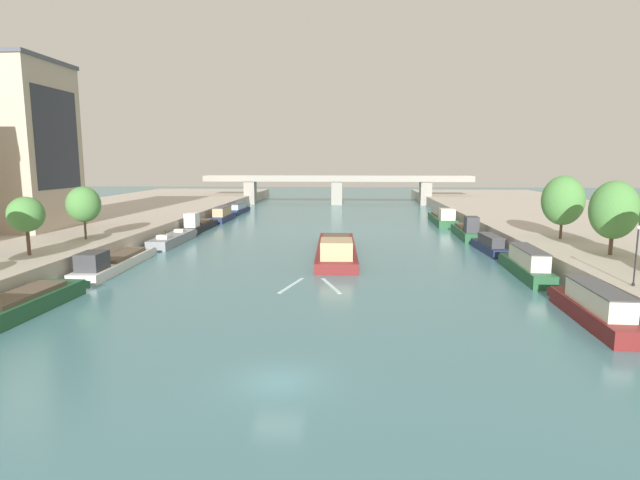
# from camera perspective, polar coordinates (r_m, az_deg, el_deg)

# --- Properties ---
(ground_plane) EXTENTS (400.00, 400.00, 0.00)m
(ground_plane) POSITION_cam_1_polar(r_m,az_deg,el_deg) (27.56, -4.67, -15.46)
(ground_plane) COLOR teal
(quay_left) EXTENTS (36.00, 170.00, 2.34)m
(quay_left) POSITION_cam_1_polar(r_m,az_deg,el_deg) (91.99, -25.51, 1.61)
(quay_left) COLOR #B7AD9E
(quay_left) RESTS_ON ground
(quay_right) EXTENTS (36.00, 170.00, 2.34)m
(quay_right) POSITION_cam_1_polar(r_m,az_deg,el_deg) (88.67, 28.23, 1.18)
(quay_right) COLOR #B7AD9E
(quay_right) RESTS_ON ground
(barge_midriver) EXTENTS (5.20, 23.33, 3.03)m
(barge_midriver) POSITION_cam_1_polar(r_m,az_deg,el_deg) (60.99, 1.84, -1.03)
(barge_midriver) COLOR maroon
(barge_midriver) RESTS_ON ground
(wake_behind_barge) EXTENTS (5.60, 5.97, 0.03)m
(wake_behind_barge) POSITION_cam_1_polar(r_m,az_deg,el_deg) (47.12, -0.99, -5.07)
(wake_behind_barge) COLOR silver
(wake_behind_barge) RESTS_ON ground
(moored_boat_left_upstream) EXTENTS (3.66, 15.81, 3.36)m
(moored_boat_left_upstream) POSITION_cam_1_polar(r_m,az_deg,el_deg) (42.96, -31.77, -6.43)
(moored_boat_left_upstream) COLOR #235633
(moored_boat_left_upstream) RESTS_ON ground
(moored_boat_left_far) EXTENTS (3.51, 16.76, 2.68)m
(moored_boat_left_far) POSITION_cam_1_polar(r_m,az_deg,el_deg) (58.02, -21.98, -2.28)
(moored_boat_left_far) COLOR silver
(moored_boat_left_far) RESTS_ON ground
(moored_boat_left_near) EXTENTS (2.70, 13.87, 2.34)m
(moored_boat_left_near) POSITION_cam_1_polar(r_m,az_deg,el_deg) (73.70, -16.01, 0.14)
(moored_boat_left_near) COLOR gray
(moored_boat_left_near) RESTS_ON ground
(moored_boat_left_lone) EXTENTS (2.57, 13.02, 3.23)m
(moored_boat_left_lone) POSITION_cam_1_polar(r_m,az_deg,el_deg) (86.25, -13.31, 1.65)
(moored_boat_left_lone) COLOR black
(moored_boat_left_lone) RESTS_ON ground
(moored_boat_left_second) EXTENTS (2.50, 12.26, 2.79)m
(moored_boat_left_second) POSITION_cam_1_polar(r_m,az_deg,el_deg) (99.21, -10.76, 2.77)
(moored_boat_left_second) COLOR #1E284C
(moored_boat_left_second) RESTS_ON ground
(moored_boat_left_gap_after) EXTENTS (2.50, 12.27, 2.25)m
(moored_boat_left_gap_after) POSITION_cam_1_polar(r_m,az_deg,el_deg) (113.33, -8.99, 3.44)
(moored_boat_left_gap_after) COLOR #1E284C
(moored_boat_left_gap_after) RESTS_ON ground
(moored_boat_right_upstream) EXTENTS (2.71, 12.38, 2.74)m
(moored_boat_right_upstream) POSITION_cam_1_polar(r_m,az_deg,el_deg) (41.08, 28.23, -6.60)
(moored_boat_right_upstream) COLOR maroon
(moored_boat_right_upstream) RESTS_ON ground
(moored_boat_right_end) EXTENTS (2.65, 12.97, 2.91)m
(moored_boat_right_end) POSITION_cam_1_polar(r_m,az_deg,el_deg) (54.54, 21.98, -2.52)
(moored_boat_right_end) COLOR #235633
(moored_boat_right_end) RESTS_ON ground
(moored_boat_right_downstream) EXTENTS (2.22, 10.47, 2.23)m
(moored_boat_right_downstream) POSITION_cam_1_polar(r_m,az_deg,el_deg) (67.39, 18.32, -0.51)
(moored_boat_right_downstream) COLOR #1E284C
(moored_boat_right_downstream) RESTS_ON ground
(moored_boat_right_gap_after) EXTENTS (2.78, 13.33, 3.56)m
(moored_boat_right_gap_after) POSITION_cam_1_polar(r_m,az_deg,el_deg) (79.04, 15.95, 1.00)
(moored_boat_right_gap_after) COLOR #235633
(moored_boat_right_gap_after) RESTS_ON ground
(moored_boat_right_second) EXTENTS (3.67, 16.51, 3.18)m
(moored_boat_right_second) POSITION_cam_1_polar(r_m,az_deg,el_deg) (95.59, 13.47, 2.35)
(moored_boat_right_second) COLOR #235633
(moored_boat_right_second) RESTS_ON ground
(tree_left_far) EXTENTS (3.33, 3.33, 5.62)m
(tree_left_far) POSITION_cam_1_polar(r_m,az_deg,el_deg) (56.16, -29.90, 2.47)
(tree_left_far) COLOR brown
(tree_left_far) RESTS_ON quay_left
(tree_left_by_lamp) EXTENTS (3.78, 3.78, 6.09)m
(tree_left_by_lamp) POSITION_cam_1_polar(r_m,az_deg,el_deg) (64.73, -24.82, 3.62)
(tree_left_by_lamp) COLOR brown
(tree_left_by_lamp) RESTS_ON quay_left
(tree_right_third) EXTENTS (4.41, 4.41, 7.13)m
(tree_right_third) POSITION_cam_1_polar(r_m,az_deg,el_deg) (56.29, 29.89, 2.91)
(tree_right_third) COLOR brown
(tree_right_third) RESTS_ON quay_right
(tree_right_by_lamp) EXTENTS (4.71, 4.71, 7.31)m
(tree_right_by_lamp) POSITION_cam_1_polar(r_m,az_deg,el_deg) (65.38, 25.42, 3.99)
(tree_right_by_lamp) COLOR brown
(tree_right_by_lamp) RESTS_ON quay_right
(lamppost_right_bank) EXTENTS (0.28, 0.28, 4.40)m
(lamppost_right_bank) POSITION_cam_1_polar(r_m,az_deg,el_deg) (43.20, 31.74, -1.24)
(lamppost_right_bank) COLOR black
(lamppost_right_bank) RESTS_ON quay_right
(building_left_tall) EXTENTS (13.98, 12.81, 21.88)m
(building_left_tall) POSITION_cam_1_polar(r_m,az_deg,el_deg) (79.47, -31.42, 8.96)
(building_left_tall) COLOR #B2A38E
(building_left_tall) RESTS_ON quay_left
(bridge_far) EXTENTS (69.69, 4.40, 7.52)m
(bridge_far) POSITION_cam_1_polar(r_m,az_deg,el_deg) (133.93, 1.90, 6.05)
(bridge_far) COLOR gray
(bridge_far) RESTS_ON ground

